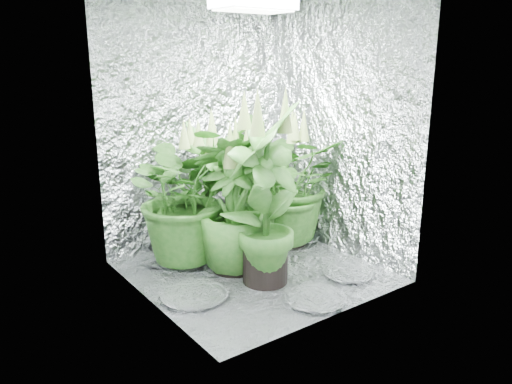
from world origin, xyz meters
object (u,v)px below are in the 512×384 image
object	(u,v)px
plant_c	(247,198)
plant_f	(266,196)
plant_d	(233,206)
grow_lamp	(254,4)
plant_b	(206,190)
plant_e	(290,182)
plant_a	(186,194)
circulation_fan	(274,218)

from	to	relation	value
plant_c	plant_f	size ratio (longest dim) A/B	0.76
plant_d	grow_lamp	bearing A→B (deg)	-50.25
plant_b	plant_f	size ratio (longest dim) A/B	0.83
plant_e	plant_b	bearing A→B (deg)	155.72
plant_c	plant_f	xyz separation A→B (m)	(-0.18, -0.46, 0.15)
plant_a	plant_e	size ratio (longest dim) A/B	0.89
plant_b	plant_e	size ratio (longest dim) A/B	0.89
plant_a	plant_d	bearing A→B (deg)	-60.81
plant_f	plant_c	bearing A→B (deg)	68.97
plant_a	plant_c	world-z (taller)	plant_a
plant_d	circulation_fan	distance (m)	0.88
grow_lamp	circulation_fan	xyz separation A→B (m)	(0.60, 0.53, -1.67)
plant_c	plant_d	bearing A→B (deg)	-145.67
plant_c	circulation_fan	bearing A→B (deg)	29.20
plant_e	plant_f	xyz separation A→B (m)	(-0.60, -0.47, 0.09)
grow_lamp	circulation_fan	bearing A→B (deg)	41.55
plant_a	plant_e	world-z (taller)	plant_e
plant_c	plant_e	world-z (taller)	plant_e
plant_b	plant_d	size ratio (longest dim) A/B	1.02
circulation_fan	grow_lamp	bearing A→B (deg)	-161.68
plant_c	circulation_fan	distance (m)	0.61
circulation_fan	plant_c	bearing A→B (deg)	-174.03
plant_d	plant_b	bearing A→B (deg)	84.52
plant_a	plant_b	size ratio (longest dim) A/B	1.01
plant_b	plant_d	xyz separation A→B (m)	(-0.04, -0.45, -0.01)
plant_c	circulation_fan	size ratio (longest dim) A/B	2.79
plant_a	plant_f	distance (m)	0.69
grow_lamp	plant_e	bearing A→B (deg)	26.73
plant_f	circulation_fan	bearing A→B (deg)	48.29
plant_d	plant_e	bearing A→B (deg)	14.47
plant_b	circulation_fan	size ratio (longest dim) A/B	3.06
plant_d	plant_e	world-z (taller)	plant_e
plant_b	plant_e	world-z (taller)	plant_e
plant_d	circulation_fan	size ratio (longest dim) A/B	3.01
plant_f	plant_a	bearing A→B (deg)	111.46
plant_e	plant_c	bearing A→B (deg)	-178.63
grow_lamp	circulation_fan	distance (m)	1.86
grow_lamp	plant_e	world-z (taller)	grow_lamp
plant_b	plant_e	xyz separation A→B (m)	(0.62, -0.28, 0.03)
plant_a	circulation_fan	bearing A→B (deg)	4.82
plant_a	plant_c	xyz separation A→B (m)	(0.43, -0.18, -0.07)
plant_d	plant_f	distance (m)	0.33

